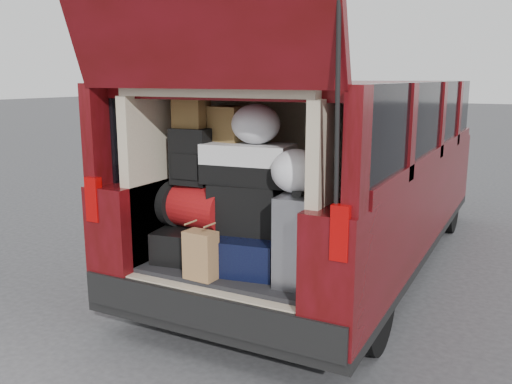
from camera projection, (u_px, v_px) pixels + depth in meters
ground at (232, 348)px, 3.71m from camera, size 80.00×80.00×0.00m
minivan at (329, 175)px, 5.13m from camera, size 1.90×5.35×2.77m
load_floor at (251, 296)px, 3.89m from camera, size 1.24×1.05×0.55m
black_hardshell at (192, 241)px, 3.89m from camera, size 0.48×0.61×0.22m
navy_hardshell at (250, 250)px, 3.66m from camera, size 0.53×0.61×0.24m
silver_roller at (300, 239)px, 3.36m from camera, size 0.27×0.40×0.57m
kraft_bag at (201, 255)px, 3.45m from camera, size 0.21×0.14×0.31m
red_duffel at (199, 206)px, 3.80m from camera, size 0.53×0.39×0.32m
black_soft_case at (246, 208)px, 3.65m from camera, size 0.50×0.35×0.33m
backpack at (191, 157)px, 3.73m from camera, size 0.28×0.18×0.39m
twotone_duffel at (248, 164)px, 3.62m from camera, size 0.62×0.37×0.27m
grocery_sack_lower at (191, 113)px, 3.73m from camera, size 0.23×0.19×0.20m
grocery_sack_upper at (229, 124)px, 3.72m from camera, size 0.26×0.23×0.24m
plastic_bag_center at (256, 124)px, 3.55m from camera, size 0.36×0.34×0.26m
plastic_bag_right at (296, 171)px, 3.31m from camera, size 0.35×0.34×0.27m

